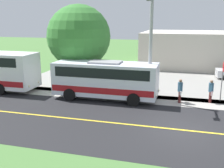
{
  "coord_description": "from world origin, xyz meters",
  "views": [
    {
      "loc": [
        14.0,
        -0.07,
        5.84
      ],
      "look_at": [
        -3.5,
        -4.88,
        1.4
      ],
      "focal_mm": 43.47,
      "sensor_mm": 36.0,
      "label": 1
    }
  ],
  "objects_px": {
    "stop_sign": "(223,74)",
    "tree_curbside": "(79,37)",
    "shuttle_bus_front": "(105,78)",
    "pedestrian_waiting": "(180,90)",
    "commercial_building": "(213,49)",
    "pedestrian_with_bags": "(211,91)",
    "street_light_pole": "(150,45)"
  },
  "relations": [
    {
      "from": "stop_sign",
      "to": "tree_curbside",
      "type": "height_order",
      "value": "tree_curbside"
    },
    {
      "from": "shuttle_bus_front",
      "to": "pedestrian_waiting",
      "type": "bearing_deg",
      "value": 95.0
    },
    {
      "from": "pedestrian_waiting",
      "to": "stop_sign",
      "type": "distance_m",
      "value": 3.22
    },
    {
      "from": "pedestrian_waiting",
      "to": "stop_sign",
      "type": "bearing_deg",
      "value": 111.5
    },
    {
      "from": "stop_sign",
      "to": "commercial_building",
      "type": "height_order",
      "value": "commercial_building"
    },
    {
      "from": "stop_sign",
      "to": "pedestrian_with_bags",
      "type": "bearing_deg",
      "value": -54.53
    },
    {
      "from": "street_light_pole",
      "to": "stop_sign",
      "type": "bearing_deg",
      "value": 103.84
    },
    {
      "from": "pedestrian_waiting",
      "to": "street_light_pole",
      "type": "height_order",
      "value": "street_light_pole"
    },
    {
      "from": "pedestrian_waiting",
      "to": "tree_curbside",
      "type": "bearing_deg",
      "value": -105.84
    },
    {
      "from": "stop_sign",
      "to": "commercial_building",
      "type": "xyz_separation_m",
      "value": [
        -15.3,
        0.54,
        0.12
      ]
    },
    {
      "from": "shuttle_bus_front",
      "to": "commercial_building",
      "type": "distance_m",
      "value": 19.0
    },
    {
      "from": "shuttle_bus_front",
      "to": "tree_curbside",
      "type": "relative_size",
      "value": 1.1
    },
    {
      "from": "pedestrian_waiting",
      "to": "street_light_pole",
      "type": "distance_m",
      "value": 3.8
    },
    {
      "from": "pedestrian_with_bags",
      "to": "street_light_pole",
      "type": "distance_m",
      "value": 5.35
    },
    {
      "from": "pedestrian_with_bags",
      "to": "tree_curbside",
      "type": "relative_size",
      "value": 0.23
    },
    {
      "from": "pedestrian_with_bags",
      "to": "pedestrian_waiting",
      "type": "bearing_deg",
      "value": -74.27
    },
    {
      "from": "pedestrian_waiting",
      "to": "commercial_building",
      "type": "relative_size",
      "value": 0.1
    },
    {
      "from": "tree_curbside",
      "to": "commercial_building",
      "type": "xyz_separation_m",
      "value": [
        -14.0,
        11.88,
        -2.23
      ]
    },
    {
      "from": "tree_curbside",
      "to": "pedestrian_with_bags",
      "type": "bearing_deg",
      "value": 80.24
    },
    {
      "from": "pedestrian_waiting",
      "to": "street_light_pole",
      "type": "xyz_separation_m",
      "value": [
        0.12,
        -2.18,
        3.11
      ]
    },
    {
      "from": "pedestrian_with_bags",
      "to": "stop_sign",
      "type": "relative_size",
      "value": 0.56
    },
    {
      "from": "pedestrian_waiting",
      "to": "commercial_building",
      "type": "distance_m",
      "value": 16.8
    },
    {
      "from": "pedestrian_with_bags",
      "to": "stop_sign",
      "type": "distance_m",
      "value": 1.42
    },
    {
      "from": "pedestrian_with_bags",
      "to": "tree_curbside",
      "type": "bearing_deg",
      "value": -99.76
    },
    {
      "from": "tree_curbside",
      "to": "commercial_building",
      "type": "height_order",
      "value": "tree_curbside"
    },
    {
      "from": "street_light_pole",
      "to": "commercial_building",
      "type": "bearing_deg",
      "value": 161.45
    },
    {
      "from": "shuttle_bus_front",
      "to": "stop_sign",
      "type": "relative_size",
      "value": 2.66
    },
    {
      "from": "pedestrian_waiting",
      "to": "street_light_pole",
      "type": "bearing_deg",
      "value": -86.87
    },
    {
      "from": "shuttle_bus_front",
      "to": "street_light_pole",
      "type": "relative_size",
      "value": 1.06
    },
    {
      "from": "street_light_pole",
      "to": "tree_curbside",
      "type": "height_order",
      "value": "street_light_pole"
    },
    {
      "from": "street_light_pole",
      "to": "commercial_building",
      "type": "relative_size",
      "value": 0.43
    },
    {
      "from": "stop_sign",
      "to": "tree_curbside",
      "type": "relative_size",
      "value": 0.41
    }
  ]
}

